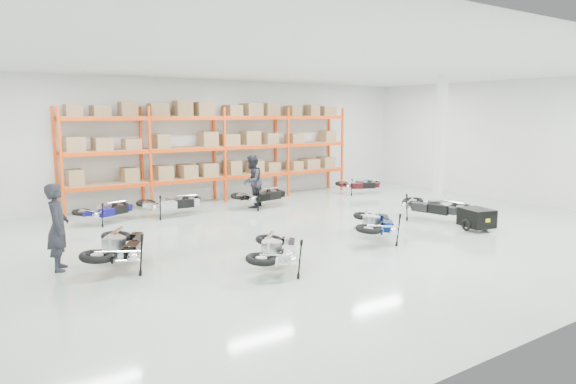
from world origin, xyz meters
TOP-DOWN VIEW (x-y plane):
  - room at (0.00, 0.00)m, footprint 18.00×18.00m
  - pallet_rack at (-0.00, 6.45)m, footprint 11.28×0.98m
  - structural_column at (5.20, 0.50)m, footprint 0.25×0.25m
  - moto_blue_centre at (0.50, -1.38)m, footprint 1.93×2.06m
  - moto_silver_left at (-3.03, -2.10)m, footprint 1.86×2.02m
  - moto_black_far_left at (-5.68, -0.10)m, footprint 1.82×2.22m
  - moto_touring_right at (3.68, -0.52)m, footprint 1.29×2.07m
  - trailer at (3.68, -2.11)m, footprint 0.87×1.51m
  - moto_back_a at (-4.66, 4.78)m, footprint 1.83×1.37m
  - moto_back_b at (-2.64, 4.67)m, footprint 1.87×1.03m
  - moto_back_c at (0.52, 4.35)m, footprint 1.93×1.14m
  - moto_back_d at (5.46, 4.73)m, footprint 1.83×1.42m
  - person_left at (-6.75, 0.52)m, footprint 0.60×0.76m
  - person_back at (0.29, 4.56)m, footprint 1.14×1.12m

SIDE VIEW (x-z plane):
  - trailer at x=3.68m, z-range 0.05..0.66m
  - moto_back_d at x=5.46m, z-range -0.03..1.04m
  - moto_back_a at x=-4.66m, z-range -0.03..1.04m
  - moto_back_b at x=-2.64m, z-range -0.03..1.14m
  - moto_back_c at x=0.52m, z-range -0.03..1.15m
  - moto_silver_left at x=-3.03m, z-range -0.03..1.16m
  - moto_blue_centre at x=0.50m, z-range -0.03..1.19m
  - moto_touring_right at x=3.68m, z-range -0.04..1.22m
  - moto_black_far_left at x=-5.68m, z-range -0.04..1.25m
  - person_left at x=-6.75m, z-range 0.00..1.84m
  - person_back at x=0.29m, z-range 0.00..1.85m
  - room at x=0.00m, z-range -6.75..11.25m
  - structural_column at x=5.20m, z-range 0.00..4.50m
  - pallet_rack at x=0.00m, z-range 0.45..4.07m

